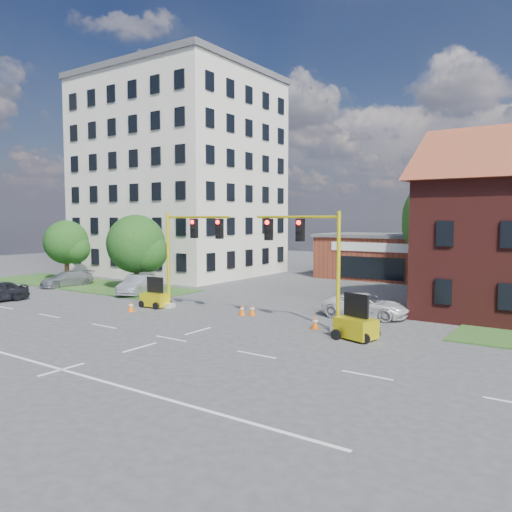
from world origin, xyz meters
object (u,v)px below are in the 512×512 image
(trailer_west, at_px, (155,298))
(trailer_east, at_px, (356,326))
(pickup_white, at_px, (365,306))
(signal_mast_west, at_px, (187,249))
(signal_mast_east, at_px, (310,254))

(trailer_west, xyz_separation_m, trailer_east, (14.34, -0.71, 0.07))
(trailer_west, relative_size, trailer_east, 0.89)
(trailer_west, xyz_separation_m, pickup_white, (12.67, 4.62, 0.09))
(signal_mast_west, distance_m, trailer_east, 12.28)
(signal_mast_west, relative_size, signal_mast_east, 1.00)
(trailer_west, distance_m, pickup_white, 13.49)
(signal_mast_west, distance_m, trailer_west, 4.20)
(trailer_west, distance_m, trailer_east, 14.36)
(trailer_west, height_order, trailer_east, trailer_east)
(trailer_east, distance_m, pickup_white, 5.59)
(signal_mast_west, height_order, signal_mast_east, same)
(signal_mast_east, relative_size, pickup_white, 1.25)
(trailer_east, bearing_deg, pickup_white, 124.58)
(signal_mast_east, distance_m, trailer_west, 11.75)
(signal_mast_west, distance_m, pickup_white, 11.46)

